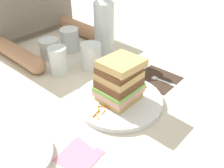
{
  "coord_description": "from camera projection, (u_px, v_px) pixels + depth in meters",
  "views": [
    {
      "loc": [
        -0.45,
        -0.41,
        0.5
      ],
      "look_at": [
        0.02,
        0.03,
        0.06
      ],
      "focal_mm": 41.99,
      "sensor_mm": 36.0,
      "label": 1
    }
  ],
  "objects": [
    {
      "name": "carrot_shred_7",
      "position": [
        142.0,
        87.0,
        0.84
      ],
      "size": [
        0.03,
        0.01,
        0.0
      ],
      "primitive_type": "cylinder",
      "rotation": [
        0.0,
        1.57,
        6.12
      ],
      "color": "orange",
      "rests_on": "main_plate"
    },
    {
      "name": "ground_plane",
      "position": [
        114.0,
        106.0,
        0.79
      ],
      "size": [
        3.0,
        3.0,
        0.0
      ],
      "primitive_type": "plane",
      "color": "beige"
    },
    {
      "name": "water_bottle",
      "position": [
        104.0,
        27.0,
        0.98
      ],
      "size": [
        0.08,
        0.08,
        0.27
      ],
      "color": "silver",
      "rests_on": "ground_plane"
    },
    {
      "name": "carrot_shred_11",
      "position": [
        133.0,
        86.0,
        0.84
      ],
      "size": [
        0.02,
        0.02,
        0.0
      ],
      "primitive_type": "cylinder",
      "rotation": [
        0.0,
        1.57,
        0.88
      ],
      "color": "orange",
      "rests_on": "main_plate"
    },
    {
      "name": "carrot_shred_0",
      "position": [
        100.0,
        112.0,
        0.74
      ],
      "size": [
        0.01,
        0.02,
        0.0
      ],
      "primitive_type": "cylinder",
      "rotation": [
        0.0,
        1.57,
        1.14
      ],
      "color": "orange",
      "rests_on": "main_plate"
    },
    {
      "name": "sandwich",
      "position": [
        120.0,
        81.0,
        0.75
      ],
      "size": [
        0.12,
        0.11,
        0.14
      ],
      "color": "tan",
      "rests_on": "main_plate"
    },
    {
      "name": "fork",
      "position": [
        163.0,
        80.0,
        0.89
      ],
      "size": [
        0.03,
        0.17,
        0.0
      ],
      "color": "silver",
      "rests_on": "napkin_dark"
    },
    {
      "name": "empty_tumbler_2",
      "position": [
        49.0,
        49.0,
        1.01
      ],
      "size": [
        0.07,
        0.07,
        0.08
      ],
      "primitive_type": "cylinder",
      "color": "silver",
      "rests_on": "ground_plane"
    },
    {
      "name": "carrot_shred_3",
      "position": [
        95.0,
        114.0,
        0.73
      ],
      "size": [
        0.03,
        0.01,
        0.0
      ],
      "primitive_type": "cylinder",
      "rotation": [
        0.0,
        1.57,
        3.37
      ],
      "color": "orange",
      "rests_on": "main_plate"
    },
    {
      "name": "carrot_shred_12",
      "position": [
        136.0,
        84.0,
        0.85
      ],
      "size": [
        0.02,
        0.02,
        0.0
      ],
      "primitive_type": "cylinder",
      "rotation": [
        0.0,
        1.57,
        0.72
      ],
      "color": "orange",
      "rests_on": "main_plate"
    },
    {
      "name": "carrot_shred_15",
      "position": [
        132.0,
        85.0,
        0.85
      ],
      "size": [
        0.02,
        0.01,
        0.0
      ],
      "primitive_type": "cylinder",
      "rotation": [
        0.0,
        1.57,
        0.53
      ],
      "color": "orange",
      "rests_on": "main_plate"
    },
    {
      "name": "knife",
      "position": [
        73.0,
        129.0,
        0.71
      ],
      "size": [
        0.03,
        0.2,
        0.0
      ],
      "color": "silver",
      "rests_on": "ground_plane"
    },
    {
      "name": "carrot_shred_6",
      "position": [
        104.0,
        112.0,
        0.74
      ],
      "size": [
        0.02,
        0.01,
        0.0
      ],
      "primitive_type": "cylinder",
      "rotation": [
        0.0,
        1.57,
        3.53
      ],
      "color": "orange",
      "rests_on": "main_plate"
    },
    {
      "name": "carrot_shred_1",
      "position": [
        98.0,
        108.0,
        0.75
      ],
      "size": [
        0.02,
        0.02,
        0.0
      ],
      "primitive_type": "cylinder",
      "rotation": [
        0.0,
        1.57,
        0.97
      ],
      "color": "orange",
      "rests_on": "main_plate"
    },
    {
      "name": "side_plate",
      "position": [
        13.0,
        156.0,
        0.62
      ],
      "size": [
        0.19,
        0.19,
        0.02
      ],
      "primitive_type": "cylinder",
      "color": "white",
      "rests_on": "ground_plane"
    },
    {
      "name": "carrot_shred_2",
      "position": [
        106.0,
        108.0,
        0.75
      ],
      "size": [
        0.01,
        0.03,
        0.0
      ],
      "primitive_type": "cylinder",
      "rotation": [
        0.0,
        1.57,
        4.83
      ],
      "color": "orange",
      "rests_on": "main_plate"
    },
    {
      "name": "carrot_shred_13",
      "position": [
        131.0,
        85.0,
        0.85
      ],
      "size": [
        0.03,
        0.0,
        0.0
      ],
      "primitive_type": "cylinder",
      "rotation": [
        0.0,
        1.57,
        3.21
      ],
      "color": "orange",
      "rests_on": "main_plate"
    },
    {
      "name": "empty_tumbler_1",
      "position": [
        70.0,
        40.0,
        1.06
      ],
      "size": [
        0.08,
        0.08,
        0.09
      ],
      "primitive_type": "cylinder",
      "color": "silver",
      "rests_on": "ground_plane"
    },
    {
      "name": "carrot_shred_14",
      "position": [
        134.0,
        87.0,
        0.84
      ],
      "size": [
        0.01,
        0.02,
        0.0
      ],
      "primitive_type": "cylinder",
      "rotation": [
        0.0,
        1.57,
        1.3
      ],
      "color": "orange",
      "rests_on": "main_plate"
    },
    {
      "name": "carrot_shred_5",
      "position": [
        97.0,
        116.0,
        0.72
      ],
      "size": [
        0.02,
        0.03,
        0.0
      ],
      "primitive_type": "cylinder",
      "rotation": [
        0.0,
        1.57,
        1.13
      ],
      "color": "orange",
      "rests_on": "main_plate"
    },
    {
      "name": "napkin_dark",
      "position": [
        157.0,
        79.0,
        0.91
      ],
      "size": [
        0.14,
        0.14,
        0.0
      ],
      "primitive_type": "cube",
      "rotation": [
        0.0,
        0.0,
        0.04
      ],
      "color": "#38281E",
      "rests_on": "ground_plane"
    },
    {
      "name": "juice_glass",
      "position": [
        91.0,
        57.0,
        0.95
      ],
      "size": [
        0.07,
        0.07,
        0.09
      ],
      "color": "white",
      "rests_on": "ground_plane"
    },
    {
      "name": "napkin_pink",
      "position": [
        79.0,
        156.0,
        0.63
      ],
      "size": [
        0.11,
        0.1,
        0.0
      ],
      "primitive_type": "cube",
      "rotation": [
        0.0,
        0.0,
        0.17
      ],
      "color": "pink",
      "rests_on": "ground_plane"
    },
    {
      "name": "carrot_shred_4",
      "position": [
        102.0,
        107.0,
        0.76
      ],
      "size": [
        0.02,
        0.02,
        0.0
      ],
      "primitive_type": "cylinder",
      "rotation": [
        0.0,
        1.57,
        5.3
      ],
      "color": "orange",
      "rests_on": "main_plate"
    },
    {
      "name": "empty_tumbler_0",
      "position": [
        58.0,
        60.0,
        0.92
      ],
      "size": [
        0.07,
        0.07,
        0.1
      ],
      "primitive_type": "cylinder",
      "color": "silver",
      "rests_on": "ground_plane"
    },
    {
      "name": "carrot_shred_9",
      "position": [
        143.0,
        87.0,
        0.84
      ],
      "size": [
        0.02,
        0.02,
        0.0
      ],
      "primitive_type": "cylinder",
      "rotation": [
        0.0,
        1.57,
        2.17
      ],
      "color": "orange",
      "rests_on": "main_plate"
    },
    {
      "name": "main_plate",
      "position": [
        119.0,
        101.0,
        0.79
      ],
      "size": [
        0.27,
        0.27,
        0.02
      ],
      "primitive_type": "cylinder",
      "color": "white",
      "rests_on": "ground_plane"
    },
    {
      "name": "carrot_shred_8",
      "position": [
        142.0,
        86.0,
        0.84
      ],
      "size": [
        0.02,
        0.03,
        0.0
      ],
      "primitive_type": "cylinder",
      "rotation": [
        0.0,
        1.57,
        2.06
      ],
      "color": "orange",
      "rests_on": "main_plate"
    },
    {
      "name": "carrot_shred_10",
      "position": [
        137.0,
        90.0,
        0.82
      ],
      "size": [
        0.02,
        0.0,
        0.0
      ],
      "primitive_type": "cylinder",
      "rotation": [
        0.0,
        1.57,
        6.24
      ],
      "color": "orange",
      "rests_on": "main_plate"
    }
  ]
}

